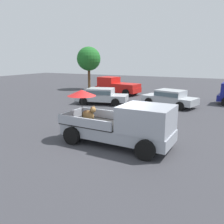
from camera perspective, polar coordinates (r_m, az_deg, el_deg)
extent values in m
plane|color=#38383D|center=(10.72, 1.10, -7.78)|extent=(80.00, 80.00, 0.00)
cylinder|color=black|center=(10.82, 11.84, -5.61)|extent=(0.81, 0.32, 0.80)
cylinder|color=black|center=(9.07, 8.08, -9.15)|extent=(0.81, 0.32, 0.80)
cylinder|color=black|center=(12.24, -4.00, -3.18)|extent=(0.81, 0.32, 0.80)
cylinder|color=black|center=(10.73, -9.72, -5.68)|extent=(0.81, 0.32, 0.80)
cube|color=#9EA3AD|center=(10.53, 1.11, -4.87)|extent=(5.08, 2.02, 0.50)
cube|color=#9EA3AD|center=(9.76, 8.42, -1.63)|extent=(2.18, 1.95, 1.08)
cube|color=#4C606B|center=(9.43, 14.15, -1.16)|extent=(0.14, 1.72, 0.64)
cube|color=black|center=(11.01, -4.18, -2.59)|extent=(2.88, 1.96, 0.06)
cube|color=#9EA3AD|center=(11.71, -1.74, -0.45)|extent=(2.80, 0.22, 0.40)
cube|color=#9EA3AD|center=(10.22, -7.02, -2.54)|extent=(2.80, 0.22, 0.40)
cube|color=#9EA3AD|center=(11.73, -9.73, -0.62)|extent=(0.18, 1.84, 0.40)
ellipsoid|color=olive|center=(11.15, -5.89, -0.89)|extent=(0.69, 0.35, 0.52)
sphere|color=olive|center=(10.91, -4.64, 0.56)|extent=(0.29, 0.29, 0.28)
cone|color=olive|center=(10.95, -4.42, 1.35)|extent=(0.09, 0.09, 0.12)
cone|color=olive|center=(10.82, -4.88, 1.20)|extent=(0.09, 0.09, 0.12)
cylinder|color=black|center=(11.07, -7.30, 0.92)|extent=(0.03, 0.03, 1.25)
cone|color=red|center=(10.94, -7.40, 4.65)|extent=(1.38, 1.38, 0.28)
cylinder|color=black|center=(25.54, -2.77, 5.25)|extent=(0.79, 0.37, 0.76)
cylinder|color=black|center=(27.06, -0.29, 5.70)|extent=(0.79, 0.37, 0.76)
cylinder|color=black|center=(23.73, 3.36, 4.65)|extent=(0.79, 0.37, 0.76)
cylinder|color=black|center=(25.35, 5.64, 5.15)|extent=(0.79, 0.37, 0.76)
cube|color=red|center=(25.36, 1.42, 5.59)|extent=(5.02, 2.50, 0.50)
cube|color=red|center=(25.95, -0.79, 7.43)|extent=(2.15, 2.07, 1.00)
cube|color=red|center=(24.77, 3.36, 6.45)|extent=(2.94, 2.19, 0.40)
cylinder|color=black|center=(19.36, 8.94, 2.49)|extent=(0.69, 0.38, 0.66)
cylinder|color=black|center=(20.85, 11.55, 3.12)|extent=(0.69, 0.38, 0.66)
cylinder|color=black|center=(18.09, 16.15, 1.39)|extent=(0.69, 0.38, 0.66)
cylinder|color=black|center=(19.67, 18.37, 2.14)|extent=(0.69, 0.38, 0.66)
cube|color=#ADB2B7|center=(19.41, 13.72, 2.96)|extent=(4.61, 2.81, 0.52)
cube|color=#ADB2B7|center=(19.29, 14.07, 4.38)|extent=(2.44, 2.09, 0.56)
cube|color=#4C606B|center=(19.29, 14.07, 4.38)|extent=(2.40, 2.15, 0.32)
cylinder|color=black|center=(20.48, 1.82, 3.21)|extent=(0.69, 0.37, 0.66)
cylinder|color=black|center=(18.78, 0.83, 2.32)|extent=(0.69, 0.37, 0.66)
cylinder|color=black|center=(21.14, -5.40, 3.46)|extent=(0.69, 0.37, 0.66)
cylinder|color=black|center=(19.50, -6.98, 2.62)|extent=(0.69, 0.37, 0.66)
cube|color=#ADB2B7|center=(19.89, -2.48, 3.55)|extent=(4.60, 2.75, 0.52)
cube|color=#ADB2B7|center=(19.84, -2.77, 4.99)|extent=(2.42, 2.06, 0.56)
cube|color=#4C606B|center=(19.84, -2.77, 4.99)|extent=(2.39, 2.12, 0.32)
cylinder|color=brown|center=(29.68, -5.59, 8.18)|extent=(0.32, 0.32, 2.72)
sphere|color=#1E6623|center=(29.58, -5.69, 12.77)|extent=(2.90, 2.90, 2.90)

